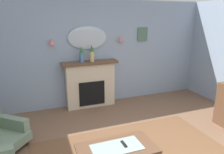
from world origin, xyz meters
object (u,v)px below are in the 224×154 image
at_px(wall_sconce_right, 121,39).
at_px(wall_sconce_left, 52,42).
at_px(fireplace, 90,84).
at_px(mantel_vase_centre, 92,53).
at_px(framed_picture, 143,34).
at_px(tv_remote, 124,144).
at_px(coffee_table, 117,151).
at_px(mantel_vase_right, 82,55).
at_px(wall_mirror, 88,38).

bearing_deg(wall_sconce_right, wall_sconce_left, 180.00).
distance_m(fireplace, mantel_vase_centre, 0.79).
bearing_deg(framed_picture, wall_sconce_right, -174.73).
relative_size(framed_picture, tv_remote, 2.25).
distance_m(framed_picture, tv_remote, 3.39).
bearing_deg(framed_picture, mantel_vase_centre, -172.92).
relative_size(wall_sconce_right, coffee_table, 0.13).
relative_size(fireplace, framed_picture, 3.78).
bearing_deg(wall_sconce_left, mantel_vase_right, -10.46).
bearing_deg(fireplace, mantel_vase_right, -171.94).
bearing_deg(mantel_vase_centre, wall_sconce_right, 8.53).
bearing_deg(tv_remote, mantel_vase_centre, 84.57).
height_order(fireplace, mantel_vase_right, mantel_vase_right).
height_order(mantel_vase_centre, coffee_table, mantel_vase_centre).
distance_m(mantel_vase_right, wall_mirror, 0.45).
bearing_deg(wall_sconce_right, mantel_vase_right, -173.48).
xyz_separation_m(mantel_vase_centre, wall_sconce_right, (0.80, 0.12, 0.30)).
relative_size(mantel_vase_right, wall_mirror, 0.40).
relative_size(mantel_vase_right, framed_picture, 1.06).
distance_m(framed_picture, coffee_table, 3.49).
distance_m(wall_sconce_right, coffee_table, 3.11).
xyz_separation_m(wall_sconce_left, framed_picture, (2.35, 0.06, 0.09)).
xyz_separation_m(mantel_vase_centre, coffee_table, (-0.35, -2.48, -0.97)).
xyz_separation_m(wall_sconce_right, framed_picture, (0.65, 0.06, 0.09)).
distance_m(fireplace, mantel_vase_right, 0.80).
xyz_separation_m(mantel_vase_right, framed_picture, (1.70, 0.18, 0.41)).
xyz_separation_m(wall_mirror, wall_sconce_right, (0.85, -0.05, -0.05)).
xyz_separation_m(fireplace, wall_sconce_right, (0.85, 0.09, 1.09)).
relative_size(fireplace, wall_mirror, 1.42).
height_order(framed_picture, tv_remote, framed_picture).
distance_m(fireplace, wall_sconce_left, 1.38).
relative_size(wall_sconce_right, tv_remote, 0.88).
distance_m(mantel_vase_right, framed_picture, 1.76).
bearing_deg(fireplace, wall_sconce_right, 6.16).
bearing_deg(fireplace, framed_picture, 5.77).
relative_size(framed_picture, coffee_table, 0.33).
height_order(mantel_vase_right, tv_remote, mantel_vase_right).
bearing_deg(wall_sconce_left, coffee_table, -78.01).
relative_size(fireplace, tv_remote, 8.50).
height_order(framed_picture, coffee_table, framed_picture).
height_order(wall_mirror, wall_sconce_right, wall_mirror).
xyz_separation_m(fireplace, mantel_vase_right, (-0.20, -0.03, 0.77)).
distance_m(wall_sconce_left, coffee_table, 2.95).
bearing_deg(mantel_vase_right, wall_sconce_right, 6.52).
bearing_deg(tv_remote, coffee_table, -170.45).
xyz_separation_m(framed_picture, tv_remote, (-1.68, -2.64, -1.30)).
height_order(mantel_vase_centre, wall_sconce_left, wall_sconce_left).
height_order(fireplace, wall_sconce_right, wall_sconce_right).
bearing_deg(wall_mirror, mantel_vase_centre, -73.61).
bearing_deg(tv_remote, fireplace, 85.77).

